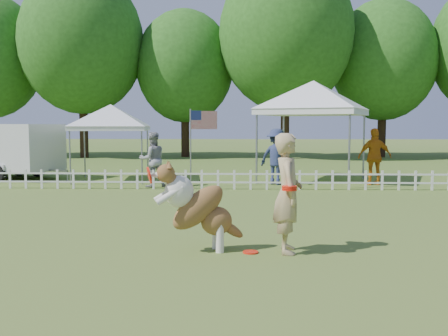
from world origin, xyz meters
The scene contains 16 objects.
ground centered at (0.00, 0.00, 0.00)m, with size 120.00×120.00×0.00m, color #406520.
picket_fence centered at (0.00, 7.00, 0.30)m, with size 22.00×0.08×0.60m, color white, non-canonical shape.
handler centered at (1.19, -0.52, 0.93)m, with size 0.68×0.45×1.86m, color tan.
dog centered at (-0.19, -0.54, 0.70)m, with size 1.36×0.45×1.41m, color brown, non-canonical shape.
frisbee_on_turf centered at (0.61, -0.58, 0.01)m, with size 0.24×0.24×0.02m, color red.
canopy_tent_left centered at (-4.14, 9.28, 1.32)m, with size 2.55×2.55×2.64m, color white, non-canonical shape.
canopy_tent_right centered at (2.96, 9.37, 1.72)m, with size 3.32×3.32×3.44m, color white, non-canonical shape.
cargo_trailer centered at (-8.10, 9.84, 1.03)m, with size 4.66×2.05×2.05m, color silver, non-canonical shape.
flag_pole centered at (-1.13, 7.42, 1.24)m, with size 0.95×0.10×2.48m, color gray, non-canonical shape.
spectator_a centered at (-2.36, 7.55, 0.88)m, with size 0.85×0.66×1.76m, color gray.
spectator_b centered at (1.64, 8.36, 0.93)m, with size 1.20×0.69×1.86m, color navy.
spectator_c centered at (4.86, 8.35, 0.94)m, with size 1.10×0.46×1.87m, color orange.
tree_left centered at (-9.00, 21.50, 6.00)m, with size 7.40×7.40×12.00m, color #245418, non-canonical shape.
tree_center_left centered at (-3.00, 22.50, 4.90)m, with size 6.00×6.00×9.80m, color #245418, non-canonical shape.
tree_center_right centered at (3.00, 21.00, 6.30)m, with size 7.60×7.60×12.60m, color #245418, non-canonical shape.
tree_right centered at (9.00, 22.50, 5.20)m, with size 6.20×6.20×10.40m, color #245418, non-canonical shape.
Camera 1 is at (0.46, -8.21, 1.99)m, focal length 40.00 mm.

